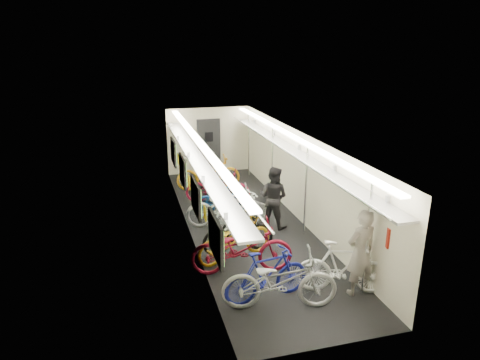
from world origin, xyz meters
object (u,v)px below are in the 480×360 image
bicycle_1 (267,275)px  passenger_near (361,253)px  bicycle_0 (280,281)px  passenger_mid (273,197)px  backpack (394,238)px

bicycle_1 → passenger_near: passenger_near is taller
bicycle_0 → passenger_near: size_ratio=1.21×
bicycle_1 → passenger_mid: (1.22, 3.17, 0.30)m
passenger_mid → backpack: size_ratio=4.27×
bicycle_0 → passenger_near: (1.63, 0.06, 0.31)m
passenger_mid → bicycle_0: bearing=117.4°
bicycle_1 → backpack: backpack is taller
bicycle_0 → bicycle_1: (-0.14, 0.29, -0.03)m
passenger_near → backpack: 0.69m
bicycle_0 → backpack: 2.19m
bicycle_1 → backpack: 2.38m
passenger_near → passenger_mid: passenger_near is taller
bicycle_0 → backpack: size_ratio=5.47×
passenger_mid → passenger_near: bearing=143.7°
passenger_near → passenger_mid: bearing=-89.8°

